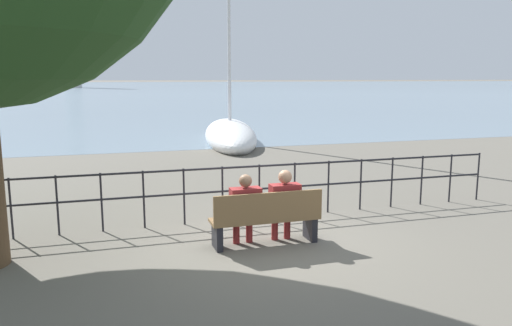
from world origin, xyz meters
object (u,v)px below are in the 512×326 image
at_px(seated_person_right, 284,202).
at_px(sailboat_1, 230,134).
at_px(park_bench, 266,219).
at_px(seated_person_left, 245,206).
at_px(harbor_lighthouse, 70,35).

distance_m(seated_person_right, sailboat_1, 12.98).
xyz_separation_m(park_bench, sailboat_1, (2.61, 12.85, -0.10)).
height_order(seated_person_left, seated_person_right, seated_person_right).
bearing_deg(park_bench, sailboat_1, 78.52).
bearing_deg(sailboat_1, park_bench, -91.45).
bearing_deg(park_bench, seated_person_left, 166.95).
relative_size(park_bench, seated_person_left, 1.52).
height_order(park_bench, seated_person_left, seated_person_left).
bearing_deg(harbor_lighthouse, seated_person_left, -85.96).
xyz_separation_m(park_bench, harbor_lighthouse, (-10.06, 137.89, 13.34)).
relative_size(seated_person_right, harbor_lighthouse, 0.04).
bearing_deg(seated_person_right, seated_person_left, 179.87).
distance_m(sailboat_1, harbor_lighthouse, 126.39).
height_order(park_bench, sailboat_1, sailboat_1).
distance_m(seated_person_left, sailboat_1, 13.12).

